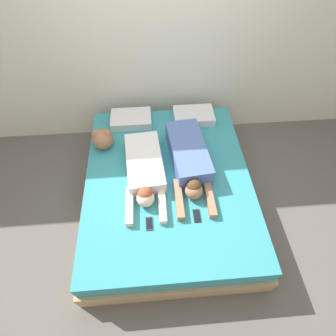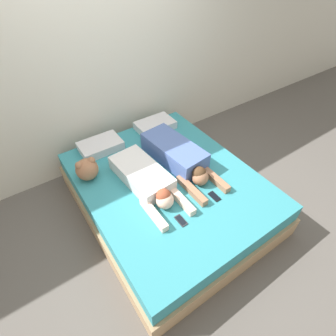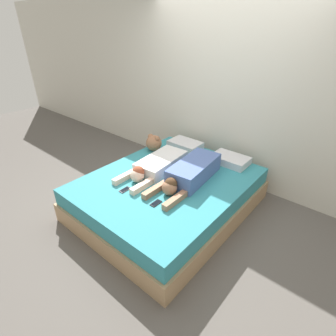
# 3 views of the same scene
# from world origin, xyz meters

# --- Properties ---
(ground_plane) EXTENTS (12.00, 12.00, 0.00)m
(ground_plane) POSITION_xyz_m (0.00, 0.00, 0.00)
(ground_plane) COLOR #5B5651
(wall_back) EXTENTS (12.00, 0.06, 2.60)m
(wall_back) POSITION_xyz_m (0.00, 1.24, 1.30)
(wall_back) COLOR beige
(wall_back) RESTS_ON ground_plane
(bed) EXTENTS (1.79, 2.19, 0.46)m
(bed) POSITION_xyz_m (0.00, 0.00, 0.23)
(bed) COLOR tan
(bed) RESTS_ON ground_plane
(pillow_head_left) EXTENTS (0.49, 0.32, 0.10)m
(pillow_head_left) POSITION_xyz_m (-0.39, 0.87, 0.51)
(pillow_head_left) COLOR silver
(pillow_head_left) RESTS_ON bed
(pillow_head_right) EXTENTS (0.49, 0.32, 0.10)m
(pillow_head_right) POSITION_xyz_m (0.39, 0.87, 0.51)
(pillow_head_right) COLOR silver
(pillow_head_right) RESTS_ON bed
(person_left) EXTENTS (0.42, 1.07, 0.20)m
(person_left) POSITION_xyz_m (-0.24, 0.05, 0.54)
(person_left) COLOR silver
(person_left) RESTS_ON bed
(person_right) EXTENTS (0.43, 1.15, 0.23)m
(person_right) POSITION_xyz_m (0.23, 0.14, 0.57)
(person_right) COLOR #4C66A5
(person_right) RESTS_ON bed
(cell_phone_left) EXTENTS (0.06, 0.13, 0.01)m
(cell_phone_left) POSITION_xyz_m (-0.22, -0.53, 0.47)
(cell_phone_left) COLOR #2D2D33
(cell_phone_left) RESTS_ON bed
(cell_phone_right) EXTENTS (0.06, 0.13, 0.01)m
(cell_phone_right) POSITION_xyz_m (0.24, -0.48, 0.47)
(cell_phone_right) COLOR black
(cell_phone_right) RESTS_ON bed
(plush_toy) EXTENTS (0.24, 0.24, 0.25)m
(plush_toy) POSITION_xyz_m (-0.70, 0.49, 0.59)
(plush_toy) COLOR #996647
(plush_toy) RESTS_ON bed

